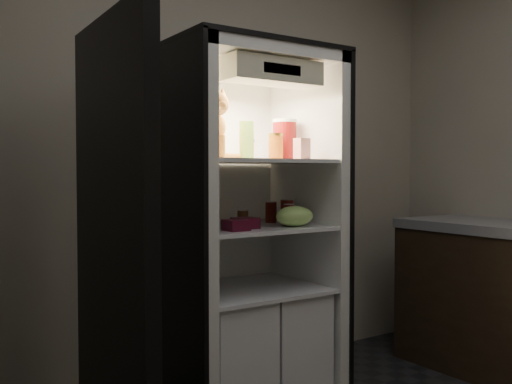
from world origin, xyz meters
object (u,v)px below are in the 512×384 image
Objects in this scene: grape_bag at (295,216)px; berry_box_left at (236,225)px; salsa_jar at (276,147)px; pepper_jar at (285,140)px; condiment_jar at (243,217)px; parmesan_shaker at (247,141)px; cream_carton at (302,149)px; refrigerator at (242,252)px; tabby_cat at (208,133)px; mayo_tub at (247,150)px; soda_can_b at (287,211)px; soda_can_a at (271,212)px; soda_can_c at (289,215)px; berry_box_right at (245,223)px.

berry_box_left is (-0.37, -0.02, -0.03)m from grape_bag.
berry_box_left is (-0.35, -0.15, -0.39)m from salsa_jar.
condiment_jar is at bearing 171.74° from pepper_jar.
parmesan_shaker is 0.48m from grape_bag.
pepper_jar is 2.03× the size of cream_carton.
refrigerator is 0.67m from tabby_cat.
mayo_tub is at bearing 118.83° from cream_carton.
pepper_jar is at bearing 66.92° from soda_can_b.
tabby_cat is at bearing 174.11° from soda_can_b.
soda_can_b is (0.09, 0.02, -0.35)m from salsa_jar.
mayo_tub is at bearing 157.32° from soda_can_a.
soda_can_c is at bearing -45.82° from condiment_jar.
grape_bag reaches higher than berry_box_left.
parmesan_shaker is at bearing 47.37° from berry_box_left.
parmesan_shaker reaches higher than condiment_jar.
berry_box_right is (-0.37, -0.17, -0.44)m from pepper_jar.
soda_can_a is 1.11× the size of berry_box_left.
condiment_jar is at bearing 141.82° from salsa_jar.
mayo_tub is at bearing 114.93° from salsa_jar.
mayo_tub is 0.85× the size of soda_can_b.
salsa_jar is 0.38m from soda_can_a.
berry_box_left is at bearing -130.27° from mayo_tub.
soda_can_c is at bearing -120.05° from soda_can_b.
salsa_jar is at bearing -30.71° from refrigerator.
soda_can_a is 0.10m from soda_can_b.
pepper_jar is (0.26, 0.01, 0.01)m from parmesan_shaker.
refrigerator reaches higher than condiment_jar.
parmesan_shaker is 0.46m from berry_box_right.
refrigerator is 17.65× the size of berry_box_left.
soda_can_b is 0.47m from berry_box_left.
condiment_jar is 0.78× the size of berry_box_left.
pepper_jar reaches higher than soda_can_c.
grape_bag is (0.02, -0.14, -0.37)m from salsa_jar.
mayo_tub reaches higher than soda_can_b.
condiment_jar is at bearing 52.43° from refrigerator.
salsa_jar reaches higher than soda_can_a.
mayo_tub is (0.30, 0.10, -0.08)m from tabby_cat.
refrigerator is at bearing 163.30° from soda_can_b.
soda_can_b is 0.17m from grape_bag.
cream_carton is 0.36m from grape_bag.
tabby_cat is 3.05× the size of soda_can_a.
parmesan_shaker is at bearing 169.05° from soda_can_b.
grape_bag is (0.17, -0.20, -0.40)m from parmesan_shaker.
refrigerator is at bearing 128.12° from grape_bag.
pepper_jar reaches higher than grape_bag.
mayo_tub is at bearing 19.43° from tabby_cat.
salsa_jar is at bearing 100.14° from grape_bag.
salsa_jar is (0.38, -0.07, -0.06)m from tabby_cat.
parmesan_shaker is 0.26m from pepper_jar.
soda_can_a is at bearing 97.96° from cream_carton.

